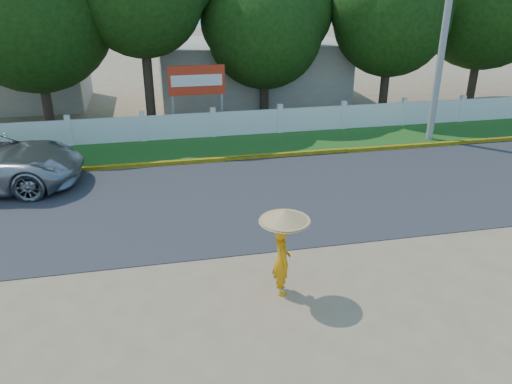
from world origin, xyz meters
TOP-DOWN VIEW (x-y plane):
  - ground at (0.00, 0.00)m, footprint 120.00×120.00m
  - road at (0.00, 4.50)m, footprint 60.00×7.00m
  - grass_verge at (0.00, 9.75)m, footprint 60.00×3.50m
  - curb at (0.00, 8.05)m, footprint 40.00×0.18m
  - fence at (0.00, 11.20)m, footprint 40.00×0.10m
  - building_near at (3.00, 18.00)m, footprint 10.00×6.00m
  - building_far at (-10.00, 19.00)m, footprint 8.00×5.00m
  - utility_pole at (9.13, 8.96)m, footprint 0.28×0.28m
  - monk_with_parasol at (0.04, -0.70)m, footprint 1.13×1.13m
  - billboard at (-0.54, 12.30)m, footprint 2.50×0.13m
  - tree_row at (4.65, 14.29)m, footprint 38.07×7.23m

SIDE VIEW (x-z plane):
  - ground at x=0.00m, z-range 0.00..0.00m
  - road at x=0.00m, z-range 0.00..0.02m
  - grass_verge at x=0.00m, z-range 0.00..0.03m
  - curb at x=0.00m, z-range 0.00..0.16m
  - fence at x=0.00m, z-range 0.00..1.10m
  - monk_with_parasol at x=0.04m, z-range 0.31..2.36m
  - building_far at x=-10.00m, z-range 0.00..2.80m
  - building_near at x=3.00m, z-range 0.00..3.20m
  - billboard at x=-0.54m, z-range 0.67..3.62m
  - utility_pole at x=9.13m, z-range 0.00..9.00m
  - tree_row at x=4.65m, z-range 0.52..9.42m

